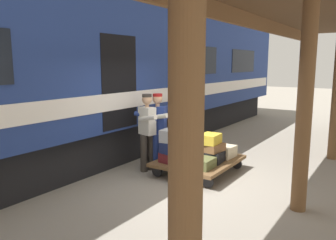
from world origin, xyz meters
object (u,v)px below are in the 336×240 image
Objects in this scene: luggage_cart at (199,161)px; porter_in_overalls at (157,129)px; suitcase_maroon_trunk at (173,157)px; suitcase_navy_fabric at (173,147)px; suitcase_burgundy_valise at (185,129)px; porter_by_door at (148,130)px; suitcase_tan_vintage at (185,151)px; suitcase_gray_aluminum at (173,135)px; suitcase_cream_canvas at (222,151)px; suitcase_yellow_case at (210,139)px; suitcase_olive_duffel at (202,163)px; suitcase_black_hardshell at (213,156)px; train_car at (73,76)px; suitcase_red_plastic at (186,139)px; suitcase_orange_carryall at (196,148)px; suitcase_brown_leather at (212,147)px.

porter_in_overalls reaches higher than luggage_cart.
suitcase_maroon_trunk is 0.98× the size of suitcase_navy_fabric.
porter_by_door is at bearing 34.99° from suitcase_burgundy_valise.
suitcase_gray_aluminum reaches higher than suitcase_tan_vintage.
suitcase_yellow_case is at bearing 84.87° from suitcase_cream_canvas.
suitcase_maroon_trunk is at bearing 55.96° from luggage_cart.
suitcase_yellow_case is 0.27× the size of porter_in_overalls.
luggage_cart is 0.61m from suitcase_olive_duffel.
suitcase_black_hardshell is 0.93× the size of suitcase_gray_aluminum.
train_car is 45.70× the size of suitcase_red_plastic.
suitcase_burgundy_valise is 0.81m from porter_by_door.
suitcase_red_plastic is (-0.04, -0.46, 0.09)m from suitcase_navy_fabric.
suitcase_burgundy_valise is (0.03, 0.00, 0.22)m from suitcase_red_plastic.
suitcase_olive_duffel is 1.03× the size of suitcase_yellow_case.
suitcase_gray_aluminum is (0.03, 0.95, 0.48)m from suitcase_orange_carryall.
luggage_cart is 3.14× the size of suitcase_tan_vintage.
train_car is 3.63m from suitcase_yellow_case.
suitcase_navy_fabric is 0.79m from suitcase_yellow_case.
suitcase_cream_canvas is (-0.67, -0.49, -0.02)m from suitcase_tan_vintage.
suitcase_gray_aluminum is at bearing 33.67° from suitcase_brown_leather.
suitcase_burgundy_valise is (0.33, 0.03, 0.68)m from luggage_cart.
porter_by_door is at bearing 56.36° from suitcase_orange_carryall.
suitcase_olive_duffel is at bearing 143.97° from suitcase_red_plastic.
suitcase_gray_aluminum is 0.31× the size of porter_by_door.
porter_in_overalls is (0.58, -0.22, 0.30)m from suitcase_navy_fabric.
suitcase_olive_duffel reaches higher than luggage_cart.
suitcase_burgundy_valise is (0.66, 0.03, 0.52)m from suitcase_black_hardshell.
suitcase_black_hardshell reaches higher than suitcase_maroon_trunk.
suitcase_cream_canvas is 0.95× the size of suitcase_gray_aluminum.
suitcase_tan_vintage is 0.96m from porter_by_door.
suitcase_burgundy_valise is at bearing -90.62° from suitcase_maroon_trunk.
porter_in_overalls is (0.58, -0.22, 0.52)m from suitcase_maroon_trunk.
suitcase_tan_vintage is 0.52m from suitcase_navy_fabric.
suitcase_orange_carryall is at bearing -37.75° from suitcase_brown_leather.
suitcase_black_hardshell is at bearing -143.49° from suitcase_maroon_trunk.
suitcase_black_hardshell is 0.29× the size of porter_by_door.
luggage_cart is 0.70m from suitcase_navy_fabric.
suitcase_burgundy_valise reaches higher than suitcase_red_plastic.
suitcase_olive_duffel is 1.37m from porter_in_overalls.
suitcase_burgundy_valise is at bearing 5.93° from luggage_cart.
suitcase_tan_vintage reaches higher than suitcase_maroon_trunk.
porter_in_overalls is at bearing 31.56° from suitcase_cream_canvas.
suitcase_tan_vintage is 1.16× the size of suitcase_black_hardshell.
suitcase_maroon_trunk is 1.06× the size of suitcase_red_plastic.
suitcase_navy_fabric is 0.28× the size of porter_in_overalls.
suitcase_maroon_trunk is at bearing 0.00° from suitcase_olive_duffel.
suitcase_olive_duffel is 0.96× the size of suitcase_black_hardshell.
suitcase_navy_fabric is at bearing 89.80° from suitcase_orange_carryall.
suitcase_orange_carryall is at bearing 0.00° from suitcase_cream_canvas.
suitcase_black_hardshell is at bearing -159.35° from porter_by_door.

